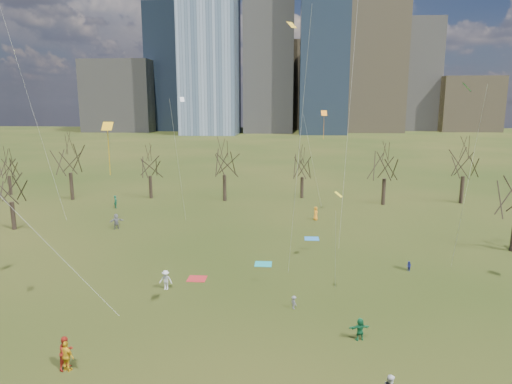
# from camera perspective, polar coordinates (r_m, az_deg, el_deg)

# --- Properties ---
(ground) EXTENTS (500.00, 500.00, 0.00)m
(ground) POSITION_cam_1_polar(r_m,az_deg,el_deg) (32.56, -1.66, -16.39)
(ground) COLOR black
(ground) RESTS_ON ground
(downtown_skyline) EXTENTS (212.50, 78.00, 118.00)m
(downtown_skyline) POSITION_cam_1_polar(r_m,az_deg,el_deg) (240.60, 3.13, 16.87)
(downtown_skyline) COLOR slate
(downtown_skyline) RESTS_ON ground
(bare_tree_row) EXTENTS (113.04, 29.80, 9.50)m
(bare_tree_row) POSITION_cam_1_polar(r_m,az_deg,el_deg) (66.60, 1.57, 3.45)
(bare_tree_row) COLOR black
(bare_tree_row) RESTS_ON ground
(blanket_teal) EXTENTS (1.60, 1.50, 0.03)m
(blanket_teal) POSITION_cam_1_polar(r_m,az_deg,el_deg) (43.66, 0.92, -8.99)
(blanket_teal) COLOR teal
(blanket_teal) RESTS_ON ground
(blanket_navy) EXTENTS (1.60, 1.50, 0.03)m
(blanket_navy) POSITION_cam_1_polar(r_m,az_deg,el_deg) (51.79, 6.98, -5.80)
(blanket_navy) COLOR #276FB8
(blanket_navy) RESTS_ON ground
(blanket_crimson) EXTENTS (1.60, 1.50, 0.03)m
(blanket_crimson) POSITION_cam_1_polar(r_m,az_deg,el_deg) (40.57, -7.39, -10.70)
(blanket_crimson) COLOR #AD2224
(blanket_crimson) RESTS_ON ground
(person_2) EXTENTS (1.00, 1.14, 1.97)m
(person_2) POSITION_cam_1_polar(r_m,az_deg,el_deg) (29.71, -22.63, -18.04)
(person_2) COLOR #A32417
(person_2) RESTS_ON ground
(person_3) EXTENTS (0.66, 0.75, 1.01)m
(person_3) POSITION_cam_1_polar(r_m,az_deg,el_deg) (34.84, 4.76, -13.57)
(person_3) COLOR slate
(person_3) RESTS_ON ground
(person_4) EXTENTS (1.15, 0.79, 1.82)m
(person_4) POSITION_cam_1_polar(r_m,az_deg,el_deg) (29.50, -22.60, -18.43)
(person_4) COLOR gold
(person_4) RESTS_ON ground
(person_5) EXTENTS (1.46, 0.77, 1.50)m
(person_5) POSITION_cam_1_polar(r_m,az_deg,el_deg) (31.27, 12.87, -16.36)
(person_5) COLOR #17693B
(person_5) RESTS_ON ground
(person_8) EXTENTS (0.50, 0.55, 0.92)m
(person_8) POSITION_cam_1_polar(r_m,az_deg,el_deg) (44.04, 18.56, -8.80)
(person_8) COLOR #272DAA
(person_8) RESTS_ON ground
(person_9) EXTENTS (1.08, 0.65, 1.64)m
(person_9) POSITION_cam_1_polar(r_m,az_deg,el_deg) (38.56, -11.22, -10.73)
(person_9) COLOR silver
(person_9) RESTS_ON ground
(person_11) EXTENTS (1.70, 1.48, 1.86)m
(person_11) POSITION_cam_1_polar(r_m,az_deg,el_deg) (57.65, -17.06, -3.52)
(person_11) COLOR slate
(person_11) RESTS_ON ground
(person_12) EXTENTS (0.77, 0.98, 1.77)m
(person_12) POSITION_cam_1_polar(r_m,az_deg,el_deg) (59.71, 7.47, -2.66)
(person_12) COLOR orange
(person_12) RESTS_ON ground
(person_13) EXTENTS (0.63, 0.76, 1.78)m
(person_13) POSITION_cam_1_polar(r_m,az_deg,el_deg) (69.21, -17.14, -1.15)
(person_13) COLOR #176A4B
(person_13) RESTS_ON ground
(kites_airborne) EXTENTS (62.19, 37.91, 33.52)m
(kites_airborne) POSITION_cam_1_polar(r_m,az_deg,el_deg) (38.75, -4.43, 7.24)
(kites_airborne) COLOR gold
(kites_airborne) RESTS_ON ground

